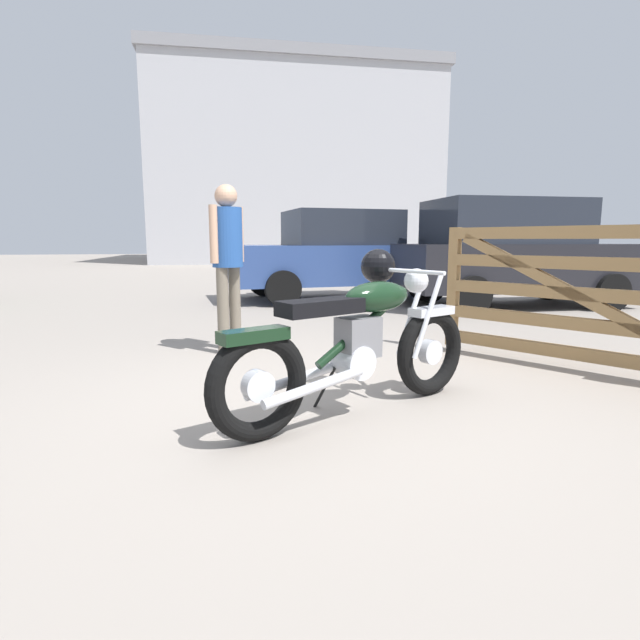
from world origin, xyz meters
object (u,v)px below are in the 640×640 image
(dark_sedan_left, at_px, (512,252))
(pale_sedan_back, at_px, (341,255))
(bystander, at_px, (227,251))
(timber_gate, at_px, (615,292))
(vintage_motorcycle, at_px, (360,339))

(dark_sedan_left, bearing_deg, pale_sedan_back, 146.23)
(bystander, relative_size, dark_sedan_left, 0.42)
(bystander, distance_m, pale_sedan_back, 4.94)
(bystander, bearing_deg, pale_sedan_back, -74.58)
(timber_gate, bearing_deg, bystander, 29.04)
(vintage_motorcycle, distance_m, timber_gate, 2.34)
(vintage_motorcycle, bearing_deg, bystander, 85.71)
(timber_gate, distance_m, bystander, 3.47)
(pale_sedan_back, distance_m, dark_sedan_left, 3.07)
(vintage_motorcycle, distance_m, pale_sedan_back, 6.59)
(vintage_motorcycle, bearing_deg, dark_sedan_left, 24.04)
(vintage_motorcycle, xyz_separation_m, timber_gate, (2.29, 0.46, 0.21))
(pale_sedan_back, bearing_deg, timber_gate, 92.22)
(vintage_motorcycle, xyz_separation_m, dark_sedan_left, (3.96, 4.70, 0.43))
(timber_gate, xyz_separation_m, pale_sedan_back, (-0.87, 5.97, 0.13))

